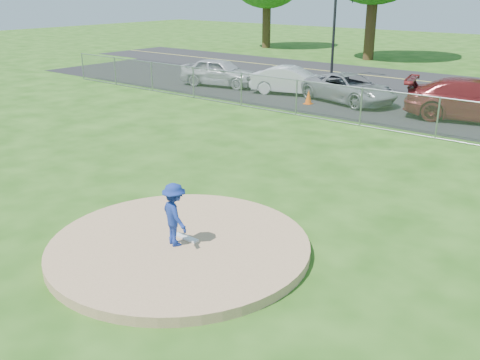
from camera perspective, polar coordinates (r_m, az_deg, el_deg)
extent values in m
plane|color=#1F4C10|center=(19.15, 15.25, 3.53)|extent=(120.00, 120.00, 0.00)
cylinder|color=tan|center=(11.24, -6.47, -7.03)|extent=(5.40, 5.40, 0.20)
cube|color=white|center=(11.31, -5.77, -6.14)|extent=(0.60, 0.15, 0.04)
cube|color=gray|center=(20.77, 17.73, 6.68)|extent=(40.00, 0.06, 1.50)
cube|color=black|center=(25.08, 21.44, 6.65)|extent=(50.00, 8.00, 0.01)
cylinder|color=#382714|center=(49.60, 2.84, 16.34)|extent=(0.74, 0.74, 4.20)
cylinder|color=#392514|center=(42.20, 13.75, 15.67)|extent=(0.78, 0.78, 4.90)
cylinder|color=black|center=(33.28, 9.99, 15.54)|extent=(0.16, 0.16, 5.60)
imported|color=navy|center=(10.84, -6.98, -3.69)|extent=(0.97, 0.76, 1.32)
cone|color=#FB5D0D|center=(25.38, 7.33, 8.78)|extent=(0.34, 0.34, 0.66)
imported|color=#B3B4B8|center=(29.95, -2.13, 11.43)|extent=(4.70, 2.67, 1.51)
imported|color=silver|center=(27.68, 5.59, 10.51)|extent=(4.40, 2.61, 1.37)
imported|color=gray|center=(26.03, 11.56, 9.57)|extent=(5.20, 3.40, 1.33)
imported|color=maroon|center=(23.88, 24.04, 7.75)|extent=(6.10, 3.63, 1.66)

